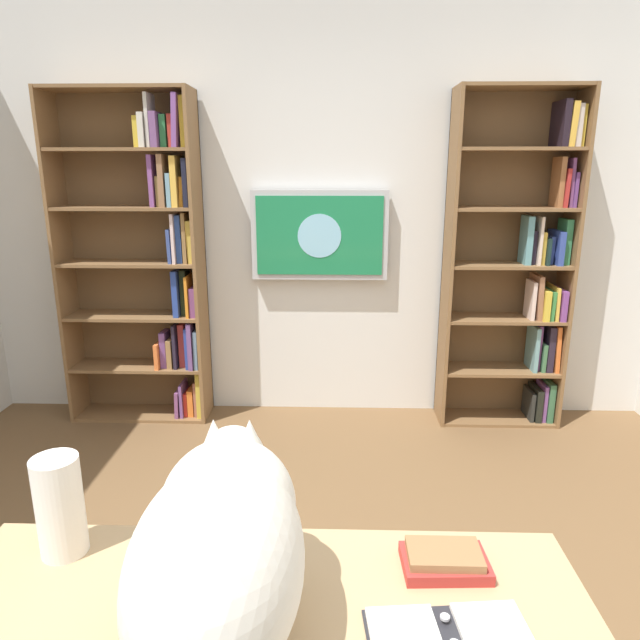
# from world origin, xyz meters

# --- Properties ---
(wall_back) EXTENTS (4.52, 0.06, 2.70)m
(wall_back) POSITION_xyz_m (0.00, -2.23, 1.35)
(wall_back) COLOR silver
(wall_back) RESTS_ON ground
(bookshelf_left) EXTENTS (0.77, 0.28, 2.10)m
(bookshelf_left) POSITION_xyz_m (-1.28, -2.06, 1.02)
(bookshelf_left) COLOR brown
(bookshelf_left) RESTS_ON ground
(bookshelf_right) EXTENTS (0.90, 0.28, 2.09)m
(bookshelf_right) POSITION_xyz_m (1.08, -2.06, 1.06)
(bookshelf_right) COLOR brown
(bookshelf_right) RESTS_ON ground
(wall_mounted_tv) EXTENTS (0.87, 0.07, 0.57)m
(wall_mounted_tv) POSITION_xyz_m (-0.01, -2.15, 1.22)
(wall_mounted_tv) COLOR #B7B7BC
(cat) EXTENTS (0.33, 0.67, 0.39)m
(cat) POSITION_xyz_m (0.10, 0.54, 0.92)
(cat) COLOR silver
(cat) RESTS_ON desk
(paper_towel_roll) EXTENTS (0.11, 0.11, 0.25)m
(paper_towel_roll) POSITION_xyz_m (0.54, 0.31, 0.85)
(paper_towel_roll) COLOR white
(paper_towel_roll) RESTS_ON desk
(desk_book_stack) EXTENTS (0.20, 0.14, 0.05)m
(desk_book_stack) POSITION_xyz_m (-0.38, 0.34, 0.75)
(desk_book_stack) COLOR #B7332D
(desk_book_stack) RESTS_ON desk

